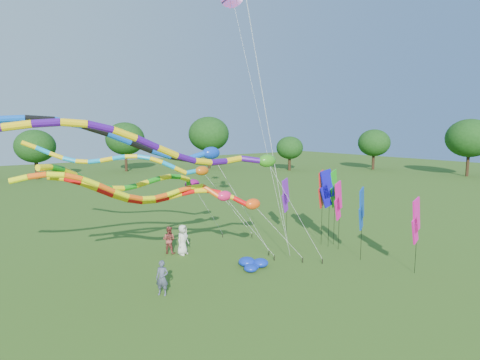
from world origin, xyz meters
TOP-DOWN VIEW (x-y plane):
  - ground at (0.00, 0.00)m, footprint 160.00×160.00m
  - tree_ring at (-1.99, 2.54)m, footprint 118.57×113.37m
  - tube_kite_red at (-3.42, 5.40)m, footprint 12.32×3.59m
  - tube_kite_orange at (-4.94, 5.37)m, footprint 12.82×1.47m
  - tube_kite_purple at (-5.16, 3.12)m, footprint 16.70×1.69m
  - tube_kite_blue at (-7.59, 5.54)m, footprint 18.61×1.50m
  - tube_kite_cyan at (-3.13, 11.98)m, footprint 13.01×5.90m
  - tube_kite_green at (-4.24, 7.99)m, footprint 12.16×4.85m
  - banner_pole_magenta_a at (6.24, -1.45)m, footprint 1.15×0.31m
  - banner_pole_blue_a at (5.72, 1.57)m, footprint 1.09×0.56m
  - banner_pole_green at (6.92, 4.66)m, footprint 1.12×0.47m
  - banner_pole_blue_b at (6.18, 4.60)m, footprint 1.16×0.24m
  - banner_pole_violet at (6.18, 8.45)m, footprint 1.11×0.50m
  - banner_pole_magenta_b at (6.28, 3.73)m, footprint 1.13×0.43m
  - banner_pole_red at (6.18, 5.06)m, footprint 1.09×0.56m
  - blue_nylon_heap at (-0.08, 4.57)m, footprint 1.55×1.58m
  - person_a at (-1.99, 8.71)m, footprint 1.07×0.90m
  - person_b at (-5.59, 3.97)m, footprint 0.70×0.71m
  - person_c at (-2.57, 9.42)m, footprint 1.02×1.05m

SIDE VIEW (x-z plane):
  - ground at x=0.00m, z-range 0.00..0.00m
  - blue_nylon_heap at x=-0.08m, z-range -0.03..0.47m
  - person_b at x=-5.59m, z-range 0.00..1.64m
  - person_c at x=-2.57m, z-range 0.00..1.70m
  - person_a at x=-1.99m, z-range 0.00..1.85m
  - banner_pole_violet at x=6.18m, z-range 0.80..4.92m
  - banner_pole_magenta_a at x=6.24m, z-range 0.82..4.97m
  - banner_pole_blue_a at x=5.72m, z-range 0.91..5.26m
  - banner_pole_magenta_b at x=6.28m, z-range 0.95..5.38m
  - banner_pole_red at x=6.18m, z-range 1.23..6.23m
  - banner_pole_green at x=6.92m, z-range 1.25..6.27m
  - banner_pole_blue_b at x=6.18m, z-range 1.28..6.39m
  - tube_kite_red at x=-3.42m, z-range 1.12..7.27m
  - tube_kite_orange at x=-4.94m, z-range 1.45..7.87m
  - tube_kite_green at x=-4.24m, z-range 1.40..8.15m
  - tube_kite_cyan at x=-3.13m, z-range 1.74..9.12m
  - tree_ring at x=-1.99m, z-range 0.83..10.51m
  - tube_kite_purple at x=-5.16m, z-range 2.45..11.11m
  - tube_kite_blue at x=-7.59m, z-range 2.61..11.75m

